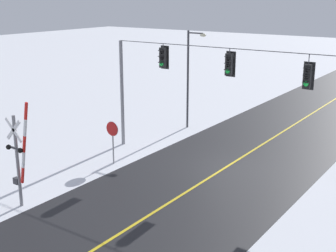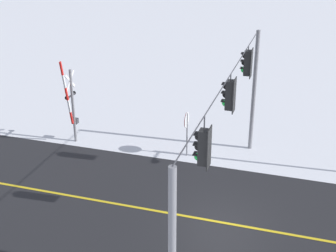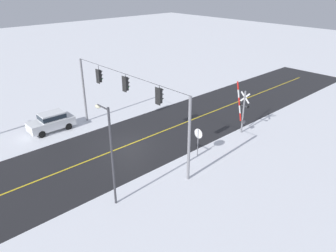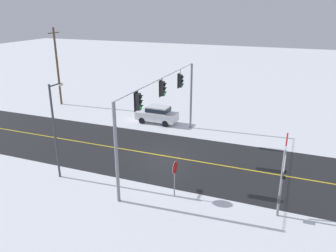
{
  "view_description": "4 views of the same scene",
  "coord_description": "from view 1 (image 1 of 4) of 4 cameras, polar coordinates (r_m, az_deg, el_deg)",
  "views": [
    {
      "loc": [
        10.49,
        -20.36,
        8.73
      ],
      "look_at": [
        -1.41,
        -3.29,
        2.8
      ],
      "focal_mm": 49.47,
      "sensor_mm": 36.0,
      "label": 1
    },
    {
      "loc": [
        16.31,
        2.8,
        11.51
      ],
      "look_at": [
        -1.87,
        -2.87,
        3.05
      ],
      "focal_mm": 52.86,
      "sensor_mm": 36.0,
      "label": 2
    },
    {
      "loc": [
        -20.32,
        14.21,
        13.05
      ],
      "look_at": [
        -3.28,
        -1.5,
        2.4
      ],
      "focal_mm": 34.78,
      "sensor_mm": 36.0,
      "label": 3
    },
    {
      "loc": [
        -22.31,
        -9.26,
        11.12
      ],
      "look_at": [
        -1.45,
        -1.01,
        3.11
      ],
      "focal_mm": 35.91,
      "sensor_mm": 36.0,
      "label": 4
    }
  ],
  "objects": [
    {
      "name": "road_asphalt",
      "position": [
        29.68,
        12.58,
        -1.59
      ],
      "size": [
        9.0,
        80.0,
        0.01
      ],
      "primitive_type": "cube",
      "color": "black",
      "rests_on": "ground"
    },
    {
      "name": "lane_centre_line",
      "position": [
        29.68,
        12.59,
        -1.58
      ],
      "size": [
        0.14,
        72.0,
        0.01
      ],
      "primitive_type": "cube",
      "color": "gold",
      "rests_on": "ground"
    },
    {
      "name": "signal_span",
      "position": [
        23.33,
        7.44,
        4.76
      ],
      "size": [
        14.2,
        0.47,
        6.22
      ],
      "color": "gray",
      "rests_on": "ground"
    },
    {
      "name": "ground_plane",
      "position": [
        24.51,
        7.14,
        -5.09
      ],
      "size": [
        160.0,
        160.0,
        0.0
      ],
      "primitive_type": "plane",
      "color": "white"
    },
    {
      "name": "streetlamp_near",
      "position": [
        30.67,
        2.81,
        6.86
      ],
      "size": [
        1.39,
        0.28,
        6.5
      ],
      "color": "#38383D",
      "rests_on": "ground"
    },
    {
      "name": "railroad_crossing",
      "position": [
        20.2,
        -18.01,
        -3.52
      ],
      "size": [
        1.44,
        0.31,
        4.67
      ],
      "color": "gray",
      "rests_on": "ground"
    },
    {
      "name": "stop_sign",
      "position": [
        24.47,
        -6.87,
        -0.87
      ],
      "size": [
        0.8,
        0.09,
        2.35
      ],
      "color": "gray",
      "rests_on": "ground"
    }
  ]
}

